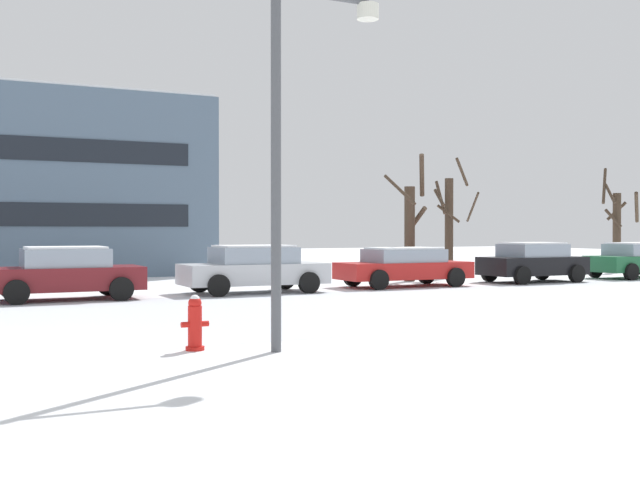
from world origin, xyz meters
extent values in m
cylinder|color=red|center=(3.56, -1.29, 0.03)|extent=(0.30, 0.30, 0.06)
cylinder|color=red|center=(3.56, -1.29, 0.38)|extent=(0.22, 0.22, 0.64)
sphere|color=red|center=(3.56, -1.29, 0.74)|extent=(0.21, 0.21, 0.21)
cylinder|color=red|center=(3.40, -1.29, 0.41)|extent=(0.12, 0.09, 0.09)
cylinder|color=red|center=(3.72, -1.29, 0.41)|extent=(0.12, 0.09, 0.09)
sphere|color=white|center=(3.56, -1.29, 0.79)|extent=(0.15, 0.15, 0.15)
cylinder|color=#4C4F54|center=(4.64, -1.99, 2.88)|extent=(0.16, 0.16, 5.75)
cylinder|color=silver|center=(6.27, -1.99, 5.45)|extent=(0.36, 0.36, 0.25)
cube|color=maroon|center=(2.97, 8.73, 0.58)|extent=(4.03, 1.78, 0.62)
cube|color=#8C99A8|center=(2.97, 8.73, 1.14)|extent=(2.22, 1.64, 0.50)
cube|color=white|center=(2.97, 8.73, 1.42)|extent=(2.02, 1.51, 0.06)
cylinder|color=black|center=(4.28, 9.63, 0.32)|extent=(0.64, 0.22, 0.64)
cylinder|color=black|center=(4.28, 7.82, 0.32)|extent=(0.64, 0.22, 0.64)
cylinder|color=black|center=(1.67, 9.64, 0.32)|extent=(0.64, 0.22, 0.64)
cylinder|color=black|center=(1.66, 7.83, 0.32)|extent=(0.64, 0.22, 0.64)
cube|color=silver|center=(8.41, 8.75, 0.58)|extent=(4.35, 1.80, 0.62)
cube|color=#8C99A8|center=(8.41, 8.75, 1.13)|extent=(2.39, 1.65, 0.49)
cube|color=white|center=(8.41, 8.75, 1.41)|extent=(2.18, 1.53, 0.06)
cylinder|color=black|center=(9.83, 9.66, 0.32)|extent=(0.64, 0.22, 0.64)
cylinder|color=black|center=(9.82, 7.83, 0.32)|extent=(0.64, 0.22, 0.64)
cylinder|color=black|center=(7.01, 9.67, 0.32)|extent=(0.64, 0.22, 0.64)
cylinder|color=black|center=(7.00, 7.84, 0.32)|extent=(0.64, 0.22, 0.64)
cube|color=red|center=(13.86, 8.95, 0.55)|extent=(4.54, 1.72, 0.55)
cube|color=#8C99A8|center=(13.86, 8.95, 1.04)|extent=(2.50, 1.57, 0.43)
cube|color=white|center=(13.86, 8.95, 1.29)|extent=(2.27, 1.45, 0.06)
cylinder|color=black|center=(15.33, 9.81, 0.32)|extent=(0.64, 0.22, 0.64)
cylinder|color=black|center=(15.33, 8.07, 0.32)|extent=(0.64, 0.22, 0.64)
cylinder|color=black|center=(12.39, 9.82, 0.32)|extent=(0.64, 0.22, 0.64)
cylinder|color=black|center=(12.38, 8.08, 0.32)|extent=(0.64, 0.22, 0.64)
cube|color=black|center=(19.30, 8.84, 0.60)|extent=(3.85, 1.77, 0.65)
cube|color=#8C99A8|center=(19.30, 8.84, 1.15)|extent=(2.12, 1.62, 0.47)
cube|color=white|center=(19.30, 8.84, 1.42)|extent=(1.93, 1.50, 0.06)
cylinder|color=black|center=(20.55, 9.73, 0.32)|extent=(0.64, 0.22, 0.64)
cylinder|color=black|center=(20.54, 7.94, 0.32)|extent=(0.64, 0.22, 0.64)
cylinder|color=black|center=(18.05, 9.74, 0.32)|extent=(0.64, 0.22, 0.64)
cylinder|color=black|center=(18.04, 7.94, 0.32)|extent=(0.64, 0.22, 0.64)
cube|color=#1E6038|center=(24.74, 8.91, 0.58)|extent=(4.24, 1.77, 0.62)
cube|color=#8C99A8|center=(24.74, 8.91, 1.12)|extent=(2.33, 1.63, 0.46)
cube|color=white|center=(24.74, 8.91, 1.37)|extent=(2.12, 1.50, 0.06)
cylinder|color=black|center=(23.37, 9.82, 0.32)|extent=(0.64, 0.22, 0.64)
cylinder|color=black|center=(23.36, 8.02, 0.32)|extent=(0.64, 0.22, 0.64)
cylinder|color=#423326|center=(17.94, 12.11, 1.97)|extent=(0.33, 0.33, 3.93)
cylinder|color=#423326|center=(18.79, 11.72, 2.80)|extent=(0.88, 1.79, 1.12)
cylinder|color=#423326|center=(17.67, 11.78, 2.53)|extent=(0.77, 0.65, 0.74)
cylinder|color=#423326|center=(18.22, 11.65, 4.16)|extent=(1.04, 0.71, 1.06)
cylinder|color=#423326|center=(17.57, 12.17, 3.18)|extent=(0.25, 0.85, 1.34)
cylinder|color=#423326|center=(17.53, 12.20, 3.17)|extent=(0.33, 0.91, 0.73)
cylinder|color=#423326|center=(15.50, 11.17, 1.75)|extent=(0.39, 0.39, 3.50)
cylinder|color=#423326|center=(15.87, 10.92, 3.91)|extent=(0.74, 0.95, 1.54)
cylinder|color=#423326|center=(14.91, 10.90, 3.36)|extent=(0.68, 1.30, 1.17)
cylinder|color=#423326|center=(15.91, 11.19, 2.38)|extent=(0.22, 0.92, 0.79)
cylinder|color=#423326|center=(27.82, 12.87, 1.80)|extent=(0.37, 0.37, 3.59)
cylinder|color=#423326|center=(27.47, 12.76, 2.44)|extent=(0.38, 0.84, 0.88)
cylinder|color=#423326|center=(27.47, 13.29, 3.94)|extent=(1.02, 0.87, 1.72)
cylinder|color=#423326|center=(28.10, 13.15, 2.78)|extent=(0.73, 0.73, 0.90)
cylinder|color=#423326|center=(27.47, 12.95, 3.56)|extent=(0.30, 0.82, 0.98)
cylinder|color=#423326|center=(28.36, 12.23, 2.93)|extent=(1.45, 1.26, 1.37)
cube|color=slate|center=(3.74, 22.10, 3.73)|extent=(13.28, 8.46, 7.46)
cube|color=white|center=(3.74, 22.10, 7.51)|extent=(13.02, 8.30, 0.10)
cube|color=black|center=(3.74, 17.85, 2.49)|extent=(10.63, 0.04, 0.90)
cube|color=black|center=(3.74, 17.85, 4.97)|extent=(10.63, 0.04, 0.90)
camera|label=1|loc=(0.02, -13.02, 1.88)|focal=43.41mm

